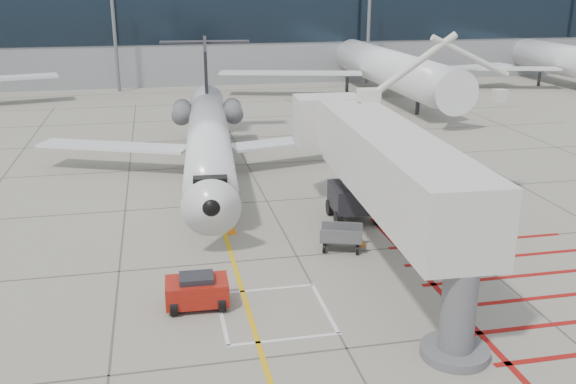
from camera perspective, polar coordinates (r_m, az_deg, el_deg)
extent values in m
plane|color=gray|center=(26.32, 2.69, -9.21)|extent=(260.00, 260.00, 0.00)
cone|color=orange|center=(32.46, -4.99, -3.23)|extent=(0.41, 0.41, 0.57)
cone|color=orange|center=(31.11, 6.51, -4.28)|extent=(0.39, 0.39, 0.54)
cube|color=gray|center=(94.10, -2.04, 15.09)|extent=(180.00, 28.00, 14.00)
cube|color=black|center=(80.25, -0.27, 15.28)|extent=(180.00, 0.10, 6.00)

